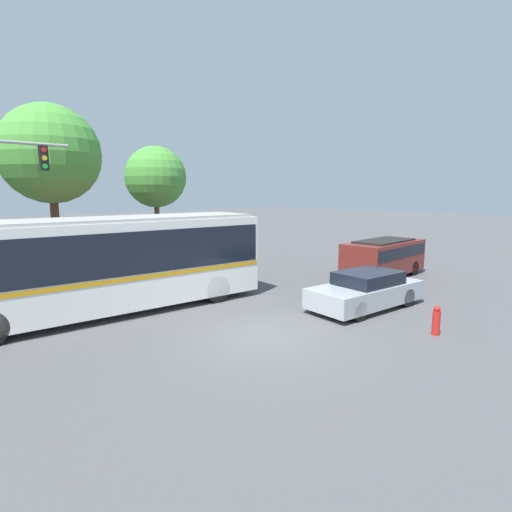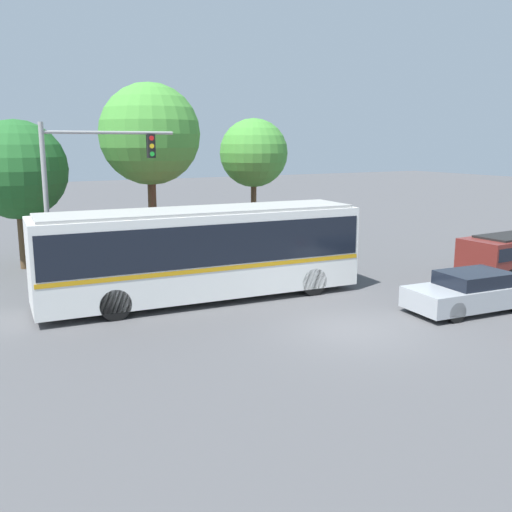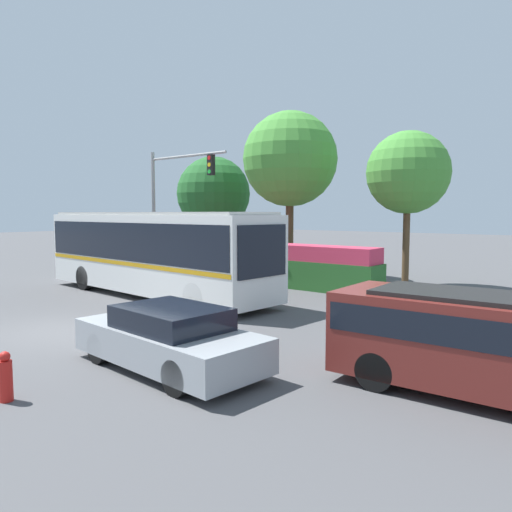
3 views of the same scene
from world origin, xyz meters
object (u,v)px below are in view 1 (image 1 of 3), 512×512
object	(u,v)px
city_bus	(99,260)
street_tree_centre	(50,155)
fire_hydrant	(436,321)
street_tree_right	(156,177)
suv_left_lane	(384,255)
sedan_foreground	(366,291)

from	to	relation	value
city_bus	street_tree_centre	distance (m)	8.83
street_tree_centre	fire_hydrant	bearing A→B (deg)	-71.23
street_tree_right	fire_hydrant	size ratio (longest dim) A/B	7.74
suv_left_lane	city_bus	bearing A→B (deg)	-16.15
suv_left_lane	fire_hydrant	size ratio (longest dim) A/B	5.56
city_bus	street_tree_centre	bearing A→B (deg)	87.58
sedan_foreground	street_tree_right	xyz separation A→B (m)	(-0.60, 13.89, 4.25)
suv_left_lane	street_tree_centre	size ratio (longest dim) A/B	0.59
sedan_foreground	city_bus	bearing A→B (deg)	-32.84
sedan_foreground	suv_left_lane	world-z (taller)	suv_left_lane
street_tree_centre	street_tree_right	xyz separation A→B (m)	(5.73, 0.59, -0.91)
suv_left_lane	fire_hydrant	distance (m)	8.03
street_tree_centre	suv_left_lane	bearing A→B (deg)	-43.42
street_tree_centre	street_tree_right	size ratio (longest dim) A/B	1.22
city_bus	suv_left_lane	xyz separation A→B (m)	(12.38, -3.04, -0.79)
city_bus	sedan_foreground	world-z (taller)	city_bus
suv_left_lane	street_tree_right	size ratio (longest dim) A/B	0.72
sedan_foreground	street_tree_centre	bearing A→B (deg)	-60.21
sedan_foreground	fire_hydrant	size ratio (longest dim) A/B	5.25
city_bus	fire_hydrant	world-z (taller)	city_bus
fire_hydrant	suv_left_lane	bearing A→B (deg)	41.32
sedan_foreground	street_tree_right	size ratio (longest dim) A/B	0.68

